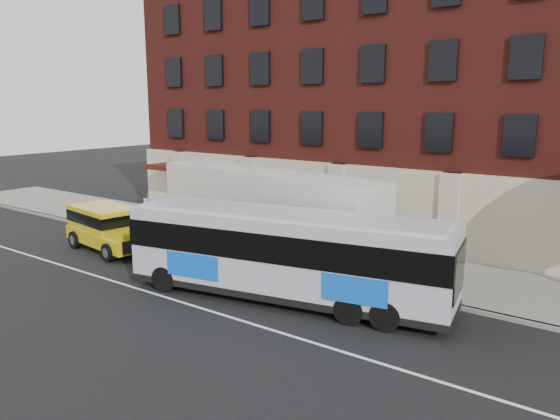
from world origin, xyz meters
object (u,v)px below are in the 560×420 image
Objects in this scene: sign_pole at (148,213)px; shipping_container at (266,216)px; city_bus at (286,252)px; yellow_suv at (108,226)px.

shipping_container is at bearing 6.70° from sign_pole.
sign_pole is at bearing 164.69° from city_bus.
yellow_suv is 8.17m from shipping_container.
sign_pole is 0.20× the size of city_bus.
city_bus is at bearing -2.53° from yellow_suv.
city_bus is 11.44m from yellow_suv.
shipping_container is at bearing 135.43° from city_bus.
sign_pole is 7.50m from shipping_container.
city_bus is 0.99× the size of shipping_container.
shipping_container is at bearing 25.67° from yellow_suv.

